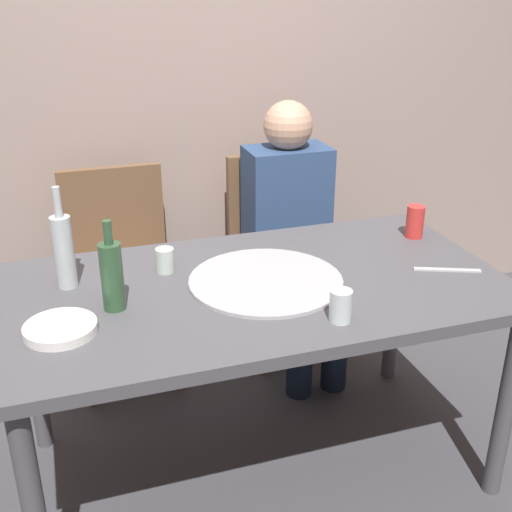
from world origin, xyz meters
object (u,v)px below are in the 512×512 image
(chair_right, at_px, (281,241))
(guest_in_sweater, at_px, (294,227))
(table_knife, at_px, (447,270))
(wine_bottle, at_px, (112,275))
(plate_stack, at_px, (60,329))
(tumbler_near, at_px, (341,306))
(pizza_tray, at_px, (266,281))
(beer_bottle, at_px, (64,250))
(dining_table, at_px, (258,305))
(chair_left, at_px, (120,262))
(tumbler_far, at_px, (165,260))
(soda_can, at_px, (415,222))

(chair_right, xyz_separation_m, guest_in_sweater, (0.00, -0.15, 0.13))
(table_knife, distance_m, guest_in_sweater, 0.82)
(guest_in_sweater, bearing_deg, wine_bottle, 39.84)
(plate_stack, bearing_deg, wine_bottle, 31.78)
(tumbler_near, bearing_deg, pizza_tray, 111.89)
(beer_bottle, bearing_deg, guest_in_sweater, 27.73)
(dining_table, bearing_deg, chair_left, 113.24)
(pizza_tray, relative_size, guest_in_sweater, 0.42)
(wine_bottle, xyz_separation_m, plate_stack, (-0.16, -0.10, -0.10))
(dining_table, xyz_separation_m, tumbler_far, (-0.26, 0.18, 0.12))
(beer_bottle, relative_size, chair_right, 0.37)
(plate_stack, xyz_separation_m, guest_in_sweater, (1.00, 0.80, -0.11))
(tumbler_near, xyz_separation_m, guest_in_sweater, (0.24, 0.97, -0.15))
(pizza_tray, relative_size, soda_can, 4.06)
(dining_table, relative_size, wine_bottle, 5.76)
(chair_right, bearing_deg, plate_stack, 43.58)
(dining_table, height_order, pizza_tray, pizza_tray)
(wine_bottle, height_order, beer_bottle, beer_bottle)
(beer_bottle, xyz_separation_m, chair_left, (0.22, 0.66, -0.35))
(pizza_tray, distance_m, chair_right, 0.93)
(guest_in_sweater, bearing_deg, soda_can, 121.60)
(beer_bottle, height_order, plate_stack, beer_bottle)
(dining_table, xyz_separation_m, guest_in_sweater, (0.39, 0.67, -0.02))
(dining_table, distance_m, guest_in_sweater, 0.78)
(wine_bottle, xyz_separation_m, chair_right, (0.84, 0.85, -0.34))
(plate_stack, distance_m, chair_right, 1.40)
(tumbler_far, height_order, plate_stack, tumbler_far)
(tumbler_far, bearing_deg, pizza_tray, -31.75)
(dining_table, relative_size, beer_bottle, 4.84)
(pizza_tray, bearing_deg, plate_stack, -168.94)
(soda_can, bearing_deg, beer_bottle, -178.77)
(beer_bottle, height_order, chair_right, beer_bottle)
(dining_table, xyz_separation_m, soda_can, (0.68, 0.20, 0.14))
(soda_can, height_order, plate_stack, soda_can)
(pizza_tray, xyz_separation_m, chair_right, (0.36, 0.83, -0.23))
(dining_table, distance_m, chair_left, 0.91)
(dining_table, relative_size, tumbler_far, 19.36)
(beer_bottle, bearing_deg, tumbler_far, 2.17)
(soda_can, bearing_deg, dining_table, -164.02)
(beer_bottle, distance_m, table_knife, 1.24)
(chair_left, xyz_separation_m, guest_in_sweater, (0.74, -0.15, 0.13))
(pizza_tray, distance_m, table_knife, 0.61)
(chair_left, bearing_deg, tumbler_near, 114.04)
(chair_right, bearing_deg, chair_left, 0.00)
(pizza_tray, relative_size, tumbler_far, 6.03)
(dining_table, xyz_separation_m, pizza_tray, (0.03, 0.00, 0.08))
(dining_table, relative_size, chair_right, 1.77)
(dining_table, bearing_deg, wine_bottle, -176.74)
(chair_left, bearing_deg, beer_bottle, 71.34)
(tumbler_near, relative_size, chair_left, 0.11)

